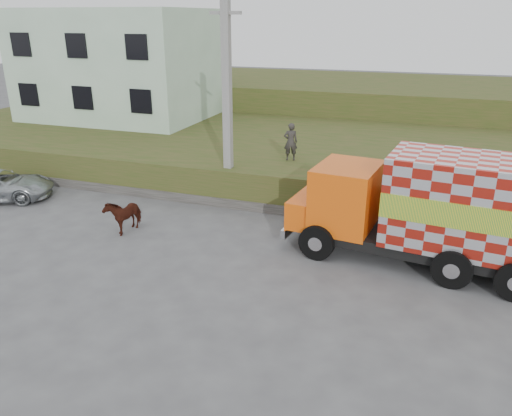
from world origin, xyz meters
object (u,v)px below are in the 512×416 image
at_px(pedestrian, 291,142).
at_px(cargo_truck, 432,209).
at_px(utility_pole, 227,102).
at_px(cow, 124,214).

bearing_deg(pedestrian, cargo_truck, 118.63).
distance_m(cargo_truck, pedestrian, 7.42).
height_order(utility_pole, cargo_truck, utility_pole).
distance_m(utility_pole, cargo_truck, 8.53).
bearing_deg(utility_pole, cargo_truck, -20.82).
bearing_deg(cow, pedestrian, 57.44).
relative_size(utility_pole, pedestrian, 5.14).
distance_m(cargo_truck, cow, 10.22).
bearing_deg(utility_pole, cow, -122.81).
xyz_separation_m(utility_pole, cargo_truck, (7.68, -2.92, -2.30)).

